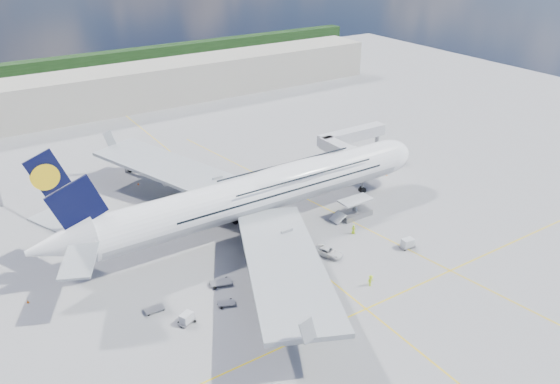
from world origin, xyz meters
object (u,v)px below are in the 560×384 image
dolly_row_a (187,318)px  service_van (328,252)px  dolly_row_c (221,282)px  cone_wing_right_inner (258,292)px  cone_wing_left_inner (185,208)px  crew_van (354,229)px  airliner (262,192)px  dolly_back (154,309)px  cone_nose (387,174)px  crew_nose (355,178)px  cone_tail (28,301)px  cone_wing_left_outer (138,184)px  catering_truck_inner (193,208)px  cone_wing_right_outer (286,289)px  crew_tug (371,281)px  catering_truck_outer (141,161)px  cargo_loader (354,211)px  dolly_nose_far (408,243)px  dolly_nose_near (290,241)px  dolly_row_b (226,303)px  crew_wing (267,251)px  crew_loader (355,206)px  baggage_tug (305,299)px  jet_bridge (348,142)px

dolly_row_a → service_van: dolly_row_a is taller
dolly_row_c → cone_wing_right_inner: 6.38m
cone_wing_left_inner → dolly_row_a: bearing=-113.7°
crew_van → airliner: bearing=0.0°
dolly_back → cone_nose: 64.16m
crew_nose → cone_wing_right_inner: crew_nose is taller
cone_tail → cone_wing_left_outer: bearing=47.4°
catering_truck_inner → cone_wing_right_outer: bearing=-79.8°
dolly_back → crew_tug: 33.27m
catering_truck_outer → cone_wing_left_inner: 23.63m
cargo_loader → catering_truck_inner: bearing=146.3°
dolly_nose_far → catering_truck_inner: catering_truck_inner is taller
cargo_loader → dolly_nose_near: 16.69m
cone_wing_right_outer → dolly_row_b: bearing=168.3°
cone_nose → crew_wing: bearing=-161.7°
cone_wing_left_inner → crew_loader: bearing=-33.6°
crew_tug → cone_wing_right_inner: bearing=150.6°
dolly_row_a → dolly_row_b: bearing=-19.7°
dolly_nose_far → baggage_tug: size_ratio=0.91×
cargo_loader → cone_wing_right_inner: 30.47m
dolly_nose_far → crew_nose: size_ratio=1.73×
service_van → cone_nose: size_ratio=9.62×
crew_wing → dolly_row_b: bearing=138.6°
baggage_tug → cone_tail: (-34.85, 22.75, -0.61)m
crew_wing → airliner: bearing=-12.3°
crew_nose → crew_van: (-14.89, -17.32, 0.06)m
airliner → jet_bridge: 31.50m
airliner → service_van: 17.05m
dolly_row_a → crew_nose: 56.16m
catering_truck_inner → catering_truck_outer: catering_truck_outer is taller
dolly_row_b → crew_loader: crew_loader is taller
dolly_row_b → crew_tug: crew_tug is taller
crew_loader → crew_van: 9.35m
cone_wing_left_outer → cone_wing_right_outer: size_ratio=1.05×
crew_loader → crew_van: crew_van is taller
dolly_nose_near → cone_tail: (-41.98, 8.17, -0.91)m
dolly_row_a → dolly_row_b: size_ratio=0.98×
dolly_row_a → cone_wing_left_outer: 49.06m
dolly_row_c → crew_wing: bearing=34.9°
dolly_nose_near → cone_wing_right_outer: bearing=-104.1°
dolly_row_c → baggage_tug: bearing=-35.5°
crew_loader → crew_van: size_ratio=0.96×
dolly_row_b → dolly_nose_far: 34.35m
crew_wing → dolly_nose_near: bearing=-73.5°
jet_bridge → cone_wing_left_inner: bearing=176.1°
crew_nose → crew_loader: bearing=-146.5°
catering_truck_inner → dolly_row_b: bearing=-98.5°
cone_wing_right_inner → cone_tail: bearing=150.7°
baggage_tug → catering_truck_outer: (-2.91, 61.09, 1.28)m
baggage_tug → crew_van: baggage_tug is taller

